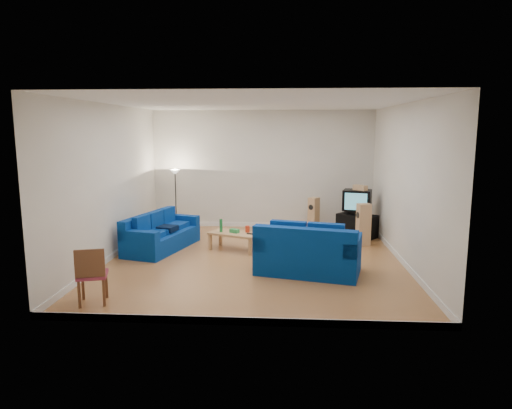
# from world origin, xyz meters

# --- Properties ---
(room) EXTENTS (6.01, 6.51, 3.21)m
(room) POSITION_xyz_m (0.00, 0.00, 1.54)
(room) COLOR brown
(room) RESTS_ON ground
(sofa_three_seat) EXTENTS (1.41, 2.23, 0.80)m
(sofa_three_seat) POSITION_xyz_m (-2.21, 0.74, 0.30)
(sofa_three_seat) COLOR navy
(sofa_three_seat) RESTS_ON ground
(sofa_loveseat) EXTENTS (2.09, 1.48, 0.94)m
(sofa_loveseat) POSITION_xyz_m (1.05, -0.86, 0.36)
(sofa_loveseat) COLOR navy
(sofa_loveseat) RESTS_ON ground
(coffee_table) EXTENTS (1.24, 0.94, 0.40)m
(coffee_table) POSITION_xyz_m (-0.50, 0.74, 0.35)
(coffee_table) COLOR tan
(coffee_table) RESTS_ON ground
(bottle) EXTENTS (0.09, 0.09, 0.29)m
(bottle) POSITION_xyz_m (-0.81, 0.76, 0.55)
(bottle) COLOR #197233
(bottle) RESTS_ON coffee_table
(tissue_box) EXTENTS (0.23, 0.20, 0.08)m
(tissue_box) POSITION_xyz_m (-0.50, 0.72, 0.44)
(tissue_box) COLOR green
(tissue_box) RESTS_ON coffee_table
(red_canister) EXTENTS (0.14, 0.14, 0.14)m
(red_canister) POSITION_xyz_m (-0.22, 0.79, 0.47)
(red_canister) COLOR red
(red_canister) RESTS_ON coffee_table
(remote) EXTENTS (0.16, 0.09, 0.02)m
(remote) POSITION_xyz_m (-0.14, 0.59, 0.41)
(remote) COLOR black
(remote) RESTS_ON coffee_table
(tv_stand) EXTENTS (1.06, 1.00, 0.57)m
(tv_stand) POSITION_xyz_m (2.44, 2.20, 0.29)
(tv_stand) COLOR black
(tv_stand) RESTS_ON ground
(av_receiver) EXTENTS (0.52, 0.53, 0.10)m
(av_receiver) POSITION_xyz_m (2.46, 2.22, 0.62)
(av_receiver) COLOR black
(av_receiver) RESTS_ON tv_stand
(television) EXTENTS (0.78, 0.66, 0.52)m
(television) POSITION_xyz_m (2.43, 2.25, 0.93)
(television) COLOR black
(television) RESTS_ON av_receiver
(centre_speaker) EXTENTS (0.35, 0.37, 0.13)m
(centre_speaker) POSITION_xyz_m (2.49, 2.20, 1.25)
(centre_speaker) COLOR tan
(centre_speaker) RESTS_ON television
(speaker_left) EXTENTS (0.33, 0.34, 0.92)m
(speaker_left) POSITION_xyz_m (1.38, 2.70, 0.46)
(speaker_left) COLOR tan
(speaker_left) RESTS_ON ground
(speaker_right) EXTENTS (0.34, 0.29, 0.99)m
(speaker_right) POSITION_xyz_m (2.45, 1.34, 0.49)
(speaker_right) COLOR tan
(speaker_right) RESTS_ON ground
(floor_lamp) EXTENTS (0.28, 0.28, 1.63)m
(floor_lamp) POSITION_xyz_m (-2.29, 2.70, 1.35)
(floor_lamp) COLOR black
(floor_lamp) RESTS_ON ground
(dining_chair) EXTENTS (0.54, 0.54, 0.91)m
(dining_chair) POSITION_xyz_m (-2.35, -2.62, 0.51)
(dining_chair) COLOR brown
(dining_chair) RESTS_ON ground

